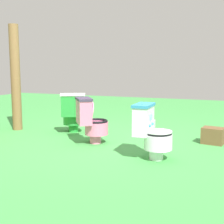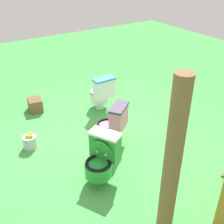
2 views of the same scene
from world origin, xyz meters
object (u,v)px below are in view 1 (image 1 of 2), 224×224
toilet_green (73,112)px  wooden_post (16,78)px  toilet_pink (91,120)px  lemon_bucket (150,125)px  toilet_white (151,131)px  small_crate (213,136)px

toilet_green → wooden_post: size_ratio=0.37×
toilet_pink → lemon_bucket: (1.22, -0.62, -0.26)m
toilet_white → wooden_post: bearing=-108.6°
toilet_green → lemon_bucket: toilet_green is taller
lemon_bucket → toilet_white: bearing=-164.1°
small_crate → toilet_pink: bearing=111.4°
toilet_green → wooden_post: 1.29m
toilet_white → lemon_bucket: bearing=-165.1°
toilet_white → small_crate: (1.15, -0.69, -0.24)m
wooden_post → lemon_bucket: size_ratio=7.14×
toilet_pink → toilet_green: 0.89m
toilet_green → toilet_white: same height
toilet_pink → small_crate: bearing=74.8°
toilet_pink → lemon_bucket: toilet_pink is taller
toilet_white → toilet_green: bearing=-122.3°
toilet_pink → wooden_post: wooden_post is taller
toilet_green → wooden_post: wooden_post is taller
toilet_green → wooden_post: bearing=159.6°
wooden_post → small_crate: (0.24, -3.57, -0.86)m
toilet_green → small_crate: 2.45m
toilet_pink → small_crate: size_ratio=2.22×
toilet_pink → toilet_green: bearing=-169.7°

